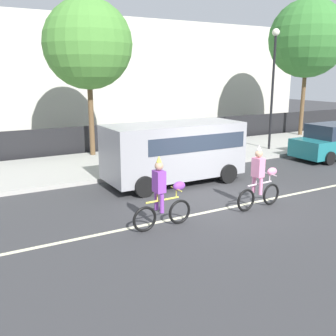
{
  "coord_description": "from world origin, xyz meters",
  "views": [
    {
      "loc": [
        -7.51,
        -9.27,
        3.91
      ],
      "look_at": [
        -1.55,
        1.2,
        1.0
      ],
      "focal_mm": 42.0,
      "sensor_mm": 36.0,
      "label": 1
    }
  ],
  "objects_px": {
    "parade_cyclist_pink": "(260,181)",
    "parked_car_teal": "(333,142)",
    "parade_cyclist_purple": "(163,197)",
    "street_lamp_post": "(274,72)",
    "parked_van_grey": "(176,148)"
  },
  "relations": [
    {
      "from": "parade_cyclist_purple",
      "to": "parked_car_teal",
      "type": "xyz_separation_m",
      "value": [
        11.05,
        3.53,
        -0.06
      ]
    },
    {
      "from": "parade_cyclist_purple",
      "to": "street_lamp_post",
      "type": "distance_m",
      "value": 11.94
    },
    {
      "from": "parade_cyclist_pink",
      "to": "parked_van_grey",
      "type": "height_order",
      "value": "parked_van_grey"
    },
    {
      "from": "parade_cyclist_pink",
      "to": "parade_cyclist_purple",
      "type": "bearing_deg",
      "value": 178.66
    },
    {
      "from": "parade_cyclist_pink",
      "to": "parked_car_teal",
      "type": "distance_m",
      "value": 8.62
    },
    {
      "from": "parade_cyclist_purple",
      "to": "parked_car_teal",
      "type": "distance_m",
      "value": 11.6
    },
    {
      "from": "parade_cyclist_purple",
      "to": "parade_cyclist_pink",
      "type": "height_order",
      "value": "same"
    },
    {
      "from": "parade_cyclist_purple",
      "to": "parked_van_grey",
      "type": "bearing_deg",
      "value": 54.95
    },
    {
      "from": "street_lamp_post",
      "to": "parade_cyclist_purple",
      "type": "bearing_deg",
      "value": -147.12
    },
    {
      "from": "parade_cyclist_purple",
      "to": "parked_van_grey",
      "type": "relative_size",
      "value": 0.38
    },
    {
      "from": "parked_van_grey",
      "to": "parked_car_teal",
      "type": "bearing_deg",
      "value": -0.29
    },
    {
      "from": "parked_car_teal",
      "to": "parade_cyclist_purple",
      "type": "bearing_deg",
      "value": -162.28
    },
    {
      "from": "parked_van_grey",
      "to": "parked_car_teal",
      "type": "distance_m",
      "value": 8.56
    },
    {
      "from": "parked_car_teal",
      "to": "parked_van_grey",
      "type": "bearing_deg",
      "value": 179.71
    },
    {
      "from": "parade_cyclist_purple",
      "to": "parade_cyclist_pink",
      "type": "xyz_separation_m",
      "value": [
        3.22,
        -0.08,
        0.0
      ]
    }
  ]
}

